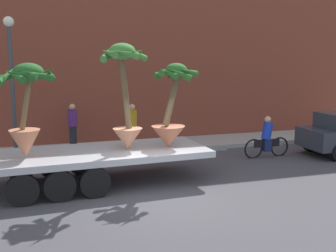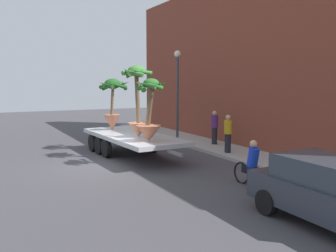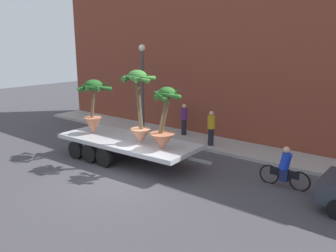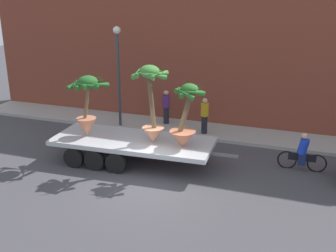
{
  "view_description": "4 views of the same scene",
  "coord_description": "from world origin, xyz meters",
  "px_view_note": "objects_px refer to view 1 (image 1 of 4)",
  "views": [
    {
      "loc": [
        -2.93,
        -9.95,
        3.59
      ],
      "look_at": [
        0.76,
        1.76,
        1.59
      ],
      "focal_mm": 44.55,
      "sensor_mm": 36.0,
      "label": 1
    },
    {
      "loc": [
        14.05,
        -4.5,
        3.33
      ],
      "look_at": [
        0.67,
        2.45,
        1.54
      ],
      "focal_mm": 40.04,
      "sensor_mm": 36.0,
      "label": 2
    },
    {
      "loc": [
        8.8,
        -8.27,
        5.03
      ],
      "look_at": [
        0.82,
        1.79,
        1.89
      ],
      "focal_mm": 36.2,
      "sensor_mm": 36.0,
      "label": 3
    },
    {
      "loc": [
        5.04,
        -12.14,
        6.78
      ],
      "look_at": [
        -0.04,
        2.05,
        1.58
      ],
      "focal_mm": 43.83,
      "sensor_mm": 36.0,
      "label": 4
    }
  ],
  "objects_px": {
    "potted_palm_rear": "(125,94)",
    "pedestrian_far_left": "(132,125)",
    "flatbed_trailer": "(87,159)",
    "potted_palm_middle": "(171,112)",
    "pedestrian_near_gate": "(73,125)",
    "cyclist": "(267,139)",
    "potted_palm_front": "(27,106)",
    "street_lamp": "(11,69)"
  },
  "relations": [
    {
      "from": "cyclist",
      "to": "pedestrian_far_left",
      "type": "xyz_separation_m",
      "value": [
        -4.5,
        2.35,
        0.37
      ]
    },
    {
      "from": "potted_palm_rear",
      "to": "pedestrian_near_gate",
      "type": "xyz_separation_m",
      "value": [
        -1.11,
        4.71,
        -1.55
      ]
    },
    {
      "from": "street_lamp",
      "to": "flatbed_trailer",
      "type": "bearing_deg",
      "value": -60.02
    },
    {
      "from": "potted_palm_front",
      "to": "pedestrian_far_left",
      "type": "distance_m",
      "value": 5.7
    },
    {
      "from": "potted_palm_rear",
      "to": "potted_palm_front",
      "type": "bearing_deg",
      "value": -176.12
    },
    {
      "from": "potted_palm_middle",
      "to": "street_lamp",
      "type": "distance_m",
      "value": 5.98
    },
    {
      "from": "potted_palm_front",
      "to": "potted_palm_middle",
      "type": "bearing_deg",
      "value": 1.78
    },
    {
      "from": "cyclist",
      "to": "pedestrian_near_gate",
      "type": "bearing_deg",
      "value": 154.94
    },
    {
      "from": "pedestrian_far_left",
      "to": "potted_palm_front",
      "type": "bearing_deg",
      "value": -132.13
    },
    {
      "from": "potted_palm_rear",
      "to": "street_lamp",
      "type": "xyz_separation_m",
      "value": [
        -3.17,
        3.67,
        0.63
      ]
    },
    {
      "from": "pedestrian_near_gate",
      "to": "street_lamp",
      "type": "height_order",
      "value": "street_lamp"
    },
    {
      "from": "potted_palm_front",
      "to": "pedestrian_near_gate",
      "type": "bearing_deg",
      "value": 72.54
    },
    {
      "from": "potted_palm_middle",
      "to": "flatbed_trailer",
      "type": "bearing_deg",
      "value": 176.66
    },
    {
      "from": "flatbed_trailer",
      "to": "pedestrian_near_gate",
      "type": "distance_m",
      "value": 4.63
    },
    {
      "from": "potted_palm_rear",
      "to": "cyclist",
      "type": "xyz_separation_m",
      "value": [
        5.57,
        1.58,
        -1.93
      ]
    },
    {
      "from": "flatbed_trailer",
      "to": "potted_palm_front",
      "type": "bearing_deg",
      "value": -170.2
    },
    {
      "from": "cyclist",
      "to": "street_lamp",
      "type": "bearing_deg",
      "value": 166.56
    },
    {
      "from": "street_lamp",
      "to": "potted_palm_rear",
      "type": "bearing_deg",
      "value": -49.18
    },
    {
      "from": "potted_palm_rear",
      "to": "pedestrian_far_left",
      "type": "relative_size",
      "value": 1.77
    },
    {
      "from": "potted_palm_front",
      "to": "pedestrian_near_gate",
      "type": "xyz_separation_m",
      "value": [
        1.54,
        4.89,
        -1.32
      ]
    },
    {
      "from": "potted_palm_middle",
      "to": "street_lamp",
      "type": "relative_size",
      "value": 0.51
    },
    {
      "from": "flatbed_trailer",
      "to": "potted_palm_middle",
      "type": "distance_m",
      "value": 2.75
    },
    {
      "from": "cyclist",
      "to": "street_lamp",
      "type": "relative_size",
      "value": 0.38
    },
    {
      "from": "flatbed_trailer",
      "to": "potted_palm_rear",
      "type": "distance_m",
      "value": 2.13
    },
    {
      "from": "potted_palm_middle",
      "to": "street_lamp",
      "type": "height_order",
      "value": "street_lamp"
    },
    {
      "from": "street_lamp",
      "to": "potted_palm_middle",
      "type": "bearing_deg",
      "value": -39.52
    },
    {
      "from": "flatbed_trailer",
      "to": "pedestrian_far_left",
      "type": "relative_size",
      "value": 4.35
    },
    {
      "from": "flatbed_trailer",
      "to": "potted_palm_front",
      "type": "xyz_separation_m",
      "value": [
        -1.55,
        -0.27,
        1.59
      ]
    },
    {
      "from": "flatbed_trailer",
      "to": "cyclist",
      "type": "height_order",
      "value": "cyclist"
    },
    {
      "from": "flatbed_trailer",
      "to": "cyclist",
      "type": "distance_m",
      "value": 6.84
    },
    {
      "from": "cyclist",
      "to": "pedestrian_near_gate",
      "type": "relative_size",
      "value": 1.08
    },
    {
      "from": "potted_palm_middle",
      "to": "potted_palm_front",
      "type": "bearing_deg",
      "value": -178.22
    },
    {
      "from": "potted_palm_rear",
      "to": "pedestrian_near_gate",
      "type": "relative_size",
      "value": 1.77
    },
    {
      "from": "pedestrian_near_gate",
      "to": "potted_palm_rear",
      "type": "bearing_deg",
      "value": -76.68
    },
    {
      "from": "potted_palm_middle",
      "to": "potted_palm_front",
      "type": "distance_m",
      "value": 4.02
    },
    {
      "from": "flatbed_trailer",
      "to": "cyclist",
      "type": "bearing_deg",
      "value": 12.64
    },
    {
      "from": "potted_palm_front",
      "to": "street_lamp",
      "type": "height_order",
      "value": "street_lamp"
    },
    {
      "from": "potted_palm_front",
      "to": "pedestrian_far_left",
      "type": "bearing_deg",
      "value": 47.87
    },
    {
      "from": "flatbed_trailer",
      "to": "pedestrian_near_gate",
      "type": "bearing_deg",
      "value": 90.13
    },
    {
      "from": "flatbed_trailer",
      "to": "potted_palm_middle",
      "type": "xyz_separation_m",
      "value": [
        2.45,
        -0.14,
        1.25
      ]
    },
    {
      "from": "flatbed_trailer",
      "to": "potted_palm_middle",
      "type": "height_order",
      "value": "potted_palm_middle"
    },
    {
      "from": "potted_palm_rear",
      "to": "cyclist",
      "type": "relative_size",
      "value": 1.65
    }
  ]
}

